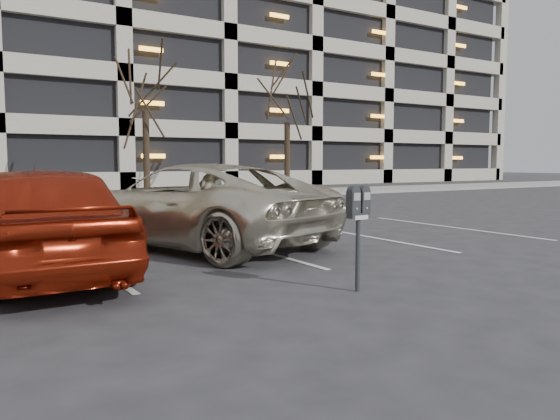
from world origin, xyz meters
name	(u,v)px	position (x,y,z in m)	size (l,w,h in m)	color
ground	(232,277)	(0.00, 0.00, 0.00)	(140.00, 140.00, 0.00)	#28282B
sidewalk	(46,201)	(0.00, 16.00, 0.06)	(80.00, 4.00, 0.12)	gray
stall_lines	(87,260)	(-1.40, 2.30, 0.01)	(16.90, 5.20, 0.00)	silver
parking_garage	(173,61)	(12.00, 33.84, 9.26)	(52.00, 20.00, 19.00)	black
tree_c	(144,56)	(4.00, 16.00, 5.91)	(3.60, 3.60, 8.18)	black
tree_d	(287,78)	(11.00, 16.00, 5.56)	(3.39, 3.39, 7.70)	black
parking_meter	(358,212)	(0.92, -1.52, 0.96)	(0.33, 0.16, 1.25)	black
suv_silver	(194,205)	(0.64, 2.84, 0.76)	(4.19, 6.02, 1.53)	beige
car_red	(38,219)	(-2.20, 1.42, 0.78)	(1.85, 4.59, 1.56)	maroon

